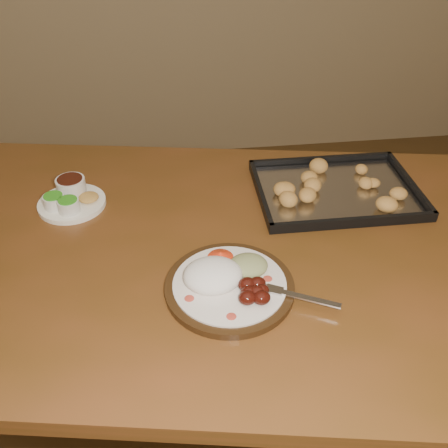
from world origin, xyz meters
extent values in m
cube|color=brown|center=(0.18, 0.21, 0.73)|extent=(1.64, 1.15, 0.04)
cylinder|color=#503018|center=(-0.42, 0.70, 0.35)|extent=(0.07, 0.07, 0.71)
cylinder|color=#503018|center=(0.92, 0.46, 0.35)|extent=(0.07, 0.07, 0.71)
cylinder|color=black|center=(0.21, 0.06, 0.76)|extent=(0.26, 0.26, 0.02)
cylinder|color=silver|center=(0.21, 0.06, 0.77)|extent=(0.23, 0.23, 0.01)
ellipsoid|color=#BC3C2D|center=(0.12, 0.03, 0.77)|extent=(0.02, 0.02, 0.00)
ellipsoid|color=#BC3C2D|center=(0.20, -0.03, 0.77)|extent=(0.02, 0.02, 0.00)
ellipsoid|color=#BC3C2D|center=(0.29, 0.06, 0.77)|extent=(0.02, 0.02, 0.00)
ellipsoid|color=#BC3C2D|center=(0.14, 0.12, 0.77)|extent=(0.02, 0.02, 0.00)
ellipsoid|color=white|center=(0.18, 0.07, 0.78)|extent=(0.16, 0.15, 0.05)
ellipsoid|color=#4B110A|center=(0.24, 0.02, 0.78)|extent=(0.03, 0.03, 0.03)
ellipsoid|color=#4B110A|center=(0.26, 0.02, 0.78)|extent=(0.03, 0.03, 0.03)
ellipsoid|color=#4B110A|center=(0.26, 0.04, 0.78)|extent=(0.03, 0.03, 0.03)
ellipsoid|color=#4B110A|center=(0.26, 0.00, 0.78)|extent=(0.03, 0.03, 0.03)
ellipsoid|color=#4B110A|center=(0.24, 0.04, 0.78)|extent=(0.03, 0.03, 0.03)
ellipsoid|color=#4B110A|center=(0.26, 0.01, 0.78)|extent=(0.03, 0.03, 0.03)
ellipsoid|color=#4B110A|center=(0.23, 0.00, 0.78)|extent=(0.03, 0.03, 0.03)
ellipsoid|color=tan|center=(0.25, 0.10, 0.78)|extent=(0.11, 0.10, 0.03)
cone|color=red|center=(0.20, 0.14, 0.78)|extent=(0.06, 0.06, 0.03)
cube|color=silver|center=(0.35, 0.00, 0.77)|extent=(0.12, 0.07, 0.00)
cube|color=silver|center=(0.29, 0.03, 0.77)|extent=(0.04, 0.03, 0.00)
cylinder|color=silver|center=(0.27, 0.03, 0.77)|extent=(0.03, 0.02, 0.00)
cylinder|color=silver|center=(0.27, 0.03, 0.77)|extent=(0.03, 0.02, 0.00)
cylinder|color=silver|center=(0.27, 0.04, 0.77)|extent=(0.03, 0.02, 0.00)
cylinder|color=silver|center=(0.28, 0.04, 0.77)|extent=(0.03, 0.02, 0.00)
cylinder|color=white|center=(-0.14, 0.41, 0.76)|extent=(0.17, 0.17, 0.01)
cylinder|color=silver|center=(-0.18, 0.39, 0.78)|extent=(0.05, 0.05, 0.03)
cylinder|color=green|center=(-0.18, 0.39, 0.79)|extent=(0.05, 0.05, 0.00)
cylinder|color=silver|center=(-0.14, 0.36, 0.78)|extent=(0.05, 0.05, 0.03)
cylinder|color=green|center=(-0.14, 0.36, 0.79)|extent=(0.05, 0.05, 0.00)
cylinder|color=silver|center=(-0.15, 0.44, 0.78)|extent=(0.07, 0.07, 0.04)
cylinder|color=black|center=(-0.15, 0.44, 0.80)|extent=(0.06, 0.06, 0.00)
ellipsoid|color=gold|center=(-0.10, 0.41, 0.77)|extent=(0.05, 0.05, 0.02)
cube|color=black|center=(0.53, 0.37, 0.75)|extent=(0.41, 0.30, 0.01)
cube|color=black|center=(0.53, 0.52, 0.77)|extent=(0.41, 0.01, 0.02)
cube|color=black|center=(0.53, 0.23, 0.77)|extent=(0.41, 0.01, 0.02)
cube|color=black|center=(0.73, 0.37, 0.77)|extent=(0.01, 0.30, 0.02)
cube|color=black|center=(0.33, 0.38, 0.77)|extent=(0.01, 0.30, 0.02)
cube|color=silver|center=(0.53, 0.37, 0.76)|extent=(0.38, 0.27, 0.00)
ellipsoid|color=gold|center=(0.58, 0.37, 0.78)|extent=(0.05, 0.04, 0.03)
ellipsoid|color=gold|center=(0.62, 0.41, 0.78)|extent=(0.06, 0.06, 0.03)
ellipsoid|color=gold|center=(0.56, 0.45, 0.78)|extent=(0.06, 0.06, 0.03)
ellipsoid|color=gold|center=(0.53, 0.42, 0.78)|extent=(0.04, 0.05, 0.03)
ellipsoid|color=gold|center=(0.48, 0.44, 0.78)|extent=(0.06, 0.06, 0.03)
ellipsoid|color=gold|center=(0.48, 0.39, 0.78)|extent=(0.06, 0.06, 0.03)
ellipsoid|color=gold|center=(0.42, 0.38, 0.78)|extent=(0.05, 0.04, 0.03)
ellipsoid|color=gold|center=(0.47, 0.33, 0.78)|extent=(0.06, 0.06, 0.03)
ellipsoid|color=gold|center=(0.47, 0.33, 0.78)|extent=(0.06, 0.06, 0.03)
ellipsoid|color=gold|center=(0.53, 0.30, 0.78)|extent=(0.04, 0.05, 0.03)
ellipsoid|color=gold|center=(0.55, 0.34, 0.78)|extent=(0.06, 0.06, 0.03)
ellipsoid|color=gold|center=(0.62, 0.34, 0.78)|extent=(0.06, 0.06, 0.03)
camera|label=1|loc=(0.10, -0.66, 1.47)|focal=40.00mm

